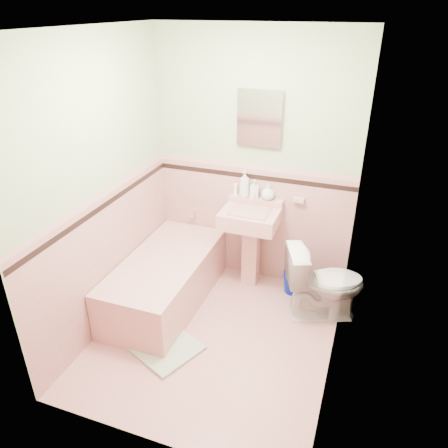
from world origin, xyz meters
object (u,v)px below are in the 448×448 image
(soap_bottle_mid, at_px, (254,189))
(shoe, at_px, (160,336))
(toilet, at_px, (324,283))
(soap_bottle_left, at_px, (245,184))
(soap_bottle_right, at_px, (268,192))
(sink, at_px, (249,249))
(medicine_cabinet, at_px, (260,118))
(bathtub, at_px, (166,281))
(bucket, at_px, (294,282))

(soap_bottle_mid, distance_m, shoe, 1.64)
(toilet, bearing_deg, soap_bottle_left, 44.28)
(soap_bottle_right, distance_m, toilet, 1.01)
(sink, height_order, medicine_cabinet, medicine_cabinet)
(medicine_cabinet, distance_m, toilet, 1.62)
(medicine_cabinet, bearing_deg, shoe, -110.18)
(soap_bottle_right, relative_size, shoe, 1.16)
(sink, xyz_separation_m, soap_bottle_left, (-0.12, 0.18, 0.62))
(medicine_cabinet, bearing_deg, sink, -90.00)
(soap_bottle_left, xyz_separation_m, toilet, (0.91, -0.41, -0.69))
(medicine_cabinet, bearing_deg, bathtub, -132.58)
(soap_bottle_left, relative_size, shoe, 1.87)
(shoe, bearing_deg, soap_bottle_right, 82.85)
(soap_bottle_right, bearing_deg, toilet, -31.26)
(soap_bottle_left, distance_m, shoe, 1.64)
(soap_bottle_left, bearing_deg, shoe, -105.63)
(toilet, relative_size, shoe, 5.07)
(sink, height_order, toilet, sink)
(bathtub, bearing_deg, shoe, -68.97)
(toilet, height_order, bucket, toilet)
(bathtub, bearing_deg, medicine_cabinet, 47.42)
(bucket, bearing_deg, shoe, -130.03)
(soap_bottle_left, xyz_separation_m, soap_bottle_mid, (0.10, 0.00, -0.04))
(shoe, bearing_deg, bathtub, 129.11)
(medicine_cabinet, bearing_deg, toilet, -28.98)
(medicine_cabinet, bearing_deg, soap_bottle_mid, -123.62)
(soap_bottle_mid, bearing_deg, soap_bottle_left, 180.00)
(toilet, bearing_deg, sink, 52.32)
(sink, distance_m, soap_bottle_left, 0.66)
(medicine_cabinet, bearing_deg, bucket, -19.18)
(shoe, bearing_deg, soap_bottle_mid, 88.26)
(medicine_cabinet, bearing_deg, soap_bottle_left, -166.06)
(bathtub, xyz_separation_m, sink, (0.68, 0.53, 0.21))
(soap_bottle_mid, xyz_separation_m, bucket, (0.49, -0.13, -0.90))
(bathtub, relative_size, soap_bottle_mid, 8.14)
(bathtub, xyz_separation_m, bucket, (1.15, 0.58, -0.11))
(soap_bottle_right, bearing_deg, shoe, -115.22)
(sink, xyz_separation_m, soap_bottle_mid, (-0.02, 0.18, 0.58))
(soap_bottle_mid, bearing_deg, medicine_cabinet, 56.38)
(bathtub, bearing_deg, sink, 37.93)
(sink, bearing_deg, medicine_cabinet, 90.00)
(toilet, bearing_deg, soap_bottle_right, 37.11)
(sink, bearing_deg, soap_bottle_right, 56.61)
(sink, xyz_separation_m, toilet, (0.79, -0.23, -0.07))
(medicine_cabinet, xyz_separation_m, shoe, (-0.47, -1.28, -1.64))
(bathtub, relative_size, toilet, 2.09)
(bathtub, xyz_separation_m, soap_bottle_right, (0.80, 0.71, 0.78))
(soap_bottle_right, height_order, bucket, soap_bottle_right)
(soap_bottle_left, distance_m, soap_bottle_right, 0.24)
(soap_bottle_left, height_order, soap_bottle_right, soap_bottle_left)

